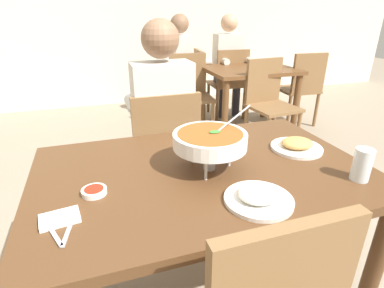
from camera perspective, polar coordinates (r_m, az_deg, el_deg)
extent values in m
cube|color=#51331C|center=(1.29, 2.10, -5.41)|extent=(1.38, 0.89, 0.04)
cylinder|color=#51331C|center=(1.58, 30.89, -19.53)|extent=(0.07, 0.07, 0.70)
cylinder|color=#51331C|center=(1.77, -22.91, -12.81)|extent=(0.07, 0.07, 0.70)
cylinder|color=#51331C|center=(2.03, 15.02, -6.56)|extent=(0.07, 0.07, 0.70)
cube|color=brown|center=(2.13, -5.72, -1.75)|extent=(0.44, 0.44, 0.03)
cube|color=brown|center=(1.85, -4.63, 2.40)|extent=(0.42, 0.04, 0.45)
cylinder|color=brown|center=(2.43, -2.15, -4.09)|extent=(0.04, 0.04, 0.42)
cylinder|color=brown|center=(2.37, -11.04, -5.37)|extent=(0.04, 0.04, 0.42)
cylinder|color=brown|center=(2.12, 0.77, -8.67)|extent=(0.04, 0.04, 0.42)
cylinder|color=brown|center=(2.05, -9.51, -10.35)|extent=(0.04, 0.04, 0.42)
cylinder|color=#2D2D38|center=(2.26, -3.14, -6.01)|extent=(0.10, 0.10, 0.45)
cylinder|color=#2D2D38|center=(2.23, -8.14, -6.76)|extent=(0.10, 0.10, 0.45)
cube|color=#2D2D38|center=(2.08, -5.68, -0.11)|extent=(0.32, 0.32, 0.12)
cube|color=beige|center=(1.90, -5.51, 7.53)|extent=(0.36, 0.20, 0.50)
sphere|color=#846047|center=(1.83, -6.00, 19.03)|extent=(0.22, 0.22, 0.22)
cylinder|color=beige|center=(2.14, -2.48, 8.08)|extent=(0.08, 0.28, 0.08)
cylinder|color=beige|center=(2.07, -11.07, 7.18)|extent=(0.08, 0.28, 0.08)
cylinder|color=silver|center=(1.29, 7.02, -2.07)|extent=(0.01, 0.01, 0.10)
cylinder|color=silver|center=(1.31, 0.22, -1.48)|extent=(0.01, 0.01, 0.10)
cylinder|color=silver|center=(1.18, 2.63, -4.56)|extent=(0.01, 0.01, 0.10)
torus|color=silver|center=(1.24, 3.35, -0.57)|extent=(0.21, 0.21, 0.01)
cylinder|color=#B2B2B7|center=(1.27, 3.26, -3.94)|extent=(0.05, 0.05, 0.04)
cone|color=orange|center=(1.26, 3.29, -2.65)|extent=(0.02, 0.02, 0.04)
cylinder|color=white|center=(1.22, 3.38, 0.71)|extent=(0.30, 0.30, 0.06)
cylinder|color=#994C1E|center=(1.21, 3.41, 1.79)|extent=(0.26, 0.26, 0.01)
ellipsoid|color=#388433|center=(1.22, 4.30, 2.29)|extent=(0.05, 0.03, 0.01)
cylinder|color=silver|center=(1.25, 6.96, 4.08)|extent=(0.18, 0.01, 0.13)
cylinder|color=white|center=(1.09, 12.35, -10.19)|extent=(0.24, 0.24, 0.01)
ellipsoid|color=white|center=(1.08, 12.47, -9.07)|extent=(0.15, 0.13, 0.04)
cylinder|color=white|center=(1.53, 18.97, -0.69)|extent=(0.24, 0.24, 0.01)
ellipsoid|color=tan|center=(1.52, 19.10, 0.18)|extent=(0.15, 0.13, 0.04)
cylinder|color=white|center=(1.16, -17.85, -8.46)|extent=(0.09, 0.09, 0.02)
cylinder|color=maroon|center=(1.16, -17.91, -8.08)|extent=(0.07, 0.07, 0.01)
cube|color=white|center=(1.07, -23.53, -12.67)|extent=(0.13, 0.10, 0.02)
cube|color=silver|center=(1.04, -24.79, -14.55)|extent=(0.07, 0.16, 0.01)
cube|color=silver|center=(1.03, -21.97, -14.29)|extent=(0.04, 0.17, 0.01)
cylinder|color=silver|center=(1.34, 29.26, -3.40)|extent=(0.07, 0.07, 0.13)
cylinder|color=#4C331E|center=(1.35, 29.09, -4.15)|extent=(0.06, 0.06, 0.08)
cube|color=brown|center=(3.65, 10.72, 13.54)|extent=(1.00, 0.80, 0.04)
cylinder|color=brown|center=(3.25, 6.20, 5.83)|extent=(0.07, 0.07, 0.70)
cylinder|color=brown|center=(3.69, 18.85, 6.87)|extent=(0.07, 0.07, 0.70)
cylinder|color=brown|center=(3.86, 2.05, 8.82)|extent=(0.07, 0.07, 0.70)
cylinder|color=brown|center=(4.23, 13.45, 9.56)|extent=(0.07, 0.07, 0.70)
cube|color=brown|center=(4.20, 6.47, 11.13)|extent=(0.47, 0.47, 0.03)
cube|color=brown|center=(3.97, 7.68, 13.87)|extent=(0.42, 0.07, 0.45)
cylinder|color=brown|center=(4.49, 7.77, 8.94)|extent=(0.04, 0.04, 0.42)
cylinder|color=brown|center=(4.36, 3.09, 8.69)|extent=(0.04, 0.04, 0.42)
cylinder|color=brown|center=(4.15, 9.73, 7.60)|extent=(0.04, 0.04, 0.42)
cylinder|color=brown|center=(4.02, 4.73, 7.30)|extent=(0.04, 0.04, 0.42)
cube|color=brown|center=(3.93, -1.66, 10.39)|extent=(0.49, 0.49, 0.03)
cube|color=brown|center=(3.92, 1.26, 13.94)|extent=(0.09, 0.42, 0.45)
cylinder|color=brown|center=(4.14, -4.71, 7.80)|extent=(0.04, 0.04, 0.42)
cylinder|color=brown|center=(3.78, -3.96, 6.25)|extent=(0.04, 0.04, 0.42)
cylinder|color=brown|center=(4.20, 0.49, 8.12)|extent=(0.04, 0.04, 0.42)
cylinder|color=brown|center=(3.85, 1.69, 6.61)|extent=(0.04, 0.04, 0.42)
cube|color=brown|center=(3.48, 0.01, 8.61)|extent=(0.47, 0.47, 0.03)
cube|color=brown|center=(3.61, -0.77, 13.10)|extent=(0.42, 0.07, 0.45)
cylinder|color=brown|center=(3.33, -2.37, 3.82)|extent=(0.04, 0.04, 0.42)
cylinder|color=brown|center=(3.42, 3.89, 4.35)|extent=(0.04, 0.04, 0.42)
cylinder|color=brown|center=(3.68, -3.59, 5.79)|extent=(0.04, 0.04, 0.42)
cylinder|color=brown|center=(3.77, 2.13, 6.23)|extent=(0.04, 0.04, 0.42)
cube|color=brown|center=(4.08, 19.00, 9.62)|extent=(0.47, 0.47, 0.03)
cube|color=brown|center=(3.87, 21.09, 12.28)|extent=(0.42, 0.06, 0.45)
cylinder|color=brown|center=(4.39, 19.37, 7.46)|extent=(0.04, 0.04, 0.42)
cylinder|color=brown|center=(4.19, 15.00, 7.27)|extent=(0.04, 0.04, 0.42)
cylinder|color=brown|center=(4.09, 22.24, 5.90)|extent=(0.04, 0.04, 0.42)
cylinder|color=brown|center=(3.88, 17.69, 5.64)|extent=(0.04, 0.04, 0.42)
cube|color=brown|center=(3.23, 15.00, 6.57)|extent=(0.48, 0.48, 0.03)
cube|color=brown|center=(3.32, 13.28, 11.51)|extent=(0.42, 0.08, 0.45)
cylinder|color=brown|center=(3.05, 13.94, 1.15)|extent=(0.04, 0.04, 0.42)
cylinder|color=brown|center=(3.28, 19.22, 2.17)|extent=(0.04, 0.04, 0.42)
cylinder|color=brown|center=(3.33, 10.01, 3.47)|extent=(0.04, 0.04, 0.42)
cylinder|color=brown|center=(3.55, 15.14, 4.28)|extent=(0.04, 0.04, 0.42)
cylinder|color=#2D2D38|center=(4.15, 5.75, 8.00)|extent=(0.10, 0.10, 0.45)
cylinder|color=#2D2D38|center=(4.23, 8.26, 8.19)|extent=(0.10, 0.10, 0.45)
cube|color=#2D2D38|center=(4.15, 6.98, 12.03)|extent=(0.32, 0.32, 0.12)
cube|color=beige|center=(4.17, 6.73, 16.42)|extent=(0.36, 0.20, 0.50)
sphere|color=tan|center=(4.14, 6.99, 21.63)|extent=(0.22, 0.22, 0.22)
cylinder|color=beige|center=(3.94, 5.74, 15.28)|extent=(0.08, 0.28, 0.08)
cylinder|color=beige|center=(4.07, 10.02, 15.34)|extent=(0.08, 0.28, 0.08)
cylinder|color=#2D2D38|center=(3.95, -0.02, 7.33)|extent=(0.10, 0.10, 0.45)
cylinder|color=#2D2D38|center=(4.14, -0.89, 8.08)|extent=(0.10, 0.10, 0.45)
cube|color=#2D2D38|center=(3.96, -1.04, 11.62)|extent=(0.32, 0.32, 0.12)
cube|color=beige|center=(3.89, -2.25, 16.01)|extent=(0.20, 0.36, 0.50)
sphere|color=#846047|center=(3.85, -2.34, 21.62)|extent=(0.22, 0.22, 0.22)
cylinder|color=beige|center=(3.80, 1.46, 15.09)|extent=(0.28, 0.08, 0.08)
cylinder|color=beige|center=(4.10, -0.10, 15.74)|extent=(0.28, 0.08, 0.08)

